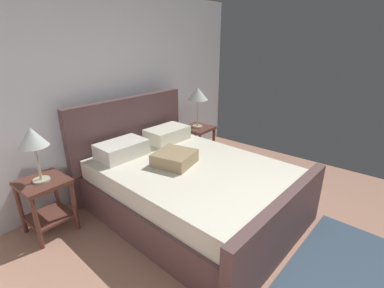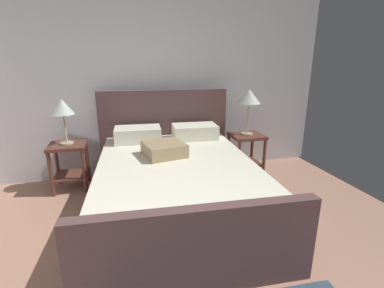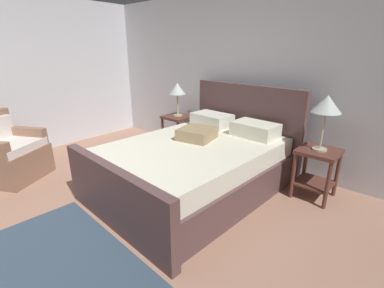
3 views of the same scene
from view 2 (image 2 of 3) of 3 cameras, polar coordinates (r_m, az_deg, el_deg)
The scene contains 6 objects.
wall_back at distance 4.02m, azimuth -11.27°, elevation 11.49°, with size 5.46×0.12×2.50m, color silver.
bed at distance 3.03m, azimuth -3.55°, elevation -7.64°, with size 1.85×2.38×1.22m.
nightstand_right at distance 4.04m, azimuth 10.99°, elevation -0.76°, with size 0.44×0.44×0.60m.
table_lamp_right at distance 3.89m, azimuth 11.57°, elevation 9.27°, with size 0.31×0.31×0.63m.
nightstand_left at distance 3.86m, azimuth -23.83°, elevation -2.77°, with size 0.44×0.44×0.60m.
table_lamp_left at distance 3.71m, azimuth -24.99°, elevation 6.63°, with size 0.27×0.27×0.56m.
Camera 2 is at (-0.23, -0.92, 1.59)m, focal length 26.09 mm.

